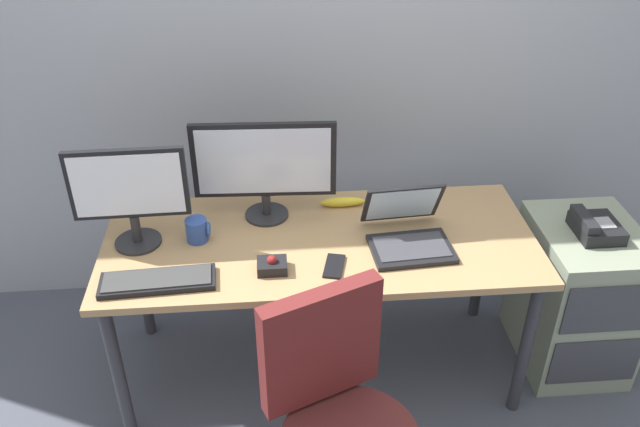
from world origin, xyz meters
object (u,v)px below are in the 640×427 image
(laptop, at_px, (408,232))
(trackball_mouse, at_px, (272,265))
(banana, at_px, (343,202))
(monitor_side, at_px, (129,191))
(file_cabinet, at_px, (576,295))
(coffee_mug, at_px, (197,230))
(keyboard, at_px, (158,281))
(cell_phone, at_px, (334,266))
(monitor_main, at_px, (264,165))
(desk_phone, at_px, (595,227))

(laptop, bearing_deg, trackball_mouse, -165.90)
(laptop, relative_size, banana, 1.82)
(monitor_side, bearing_deg, file_cabinet, -0.99)
(file_cabinet, distance_m, laptop, 0.89)
(coffee_mug, distance_m, banana, 0.63)
(keyboard, bearing_deg, coffee_mug, 64.60)
(file_cabinet, height_order, keyboard, keyboard)
(file_cabinet, distance_m, coffee_mug, 1.65)
(coffee_mug, height_order, cell_phone, coffee_mug)
(file_cabinet, xyz_separation_m, cell_phone, (-1.09, -0.19, 0.37))
(laptop, relative_size, coffee_mug, 3.65)
(keyboard, xyz_separation_m, banana, (0.72, 0.47, 0.01))
(monitor_main, relative_size, coffee_mug, 6.04)
(coffee_mug, bearing_deg, keyboard, -115.40)
(monitor_side, relative_size, trackball_mouse, 3.97)
(file_cabinet, height_order, desk_phone, desk_phone)
(monitor_side, xyz_separation_m, keyboard, (0.11, -0.26, -0.22))
(monitor_main, distance_m, keyboard, 0.62)
(trackball_mouse, height_order, cell_phone, trackball_mouse)
(monitor_main, bearing_deg, keyboard, -133.52)
(file_cabinet, distance_m, monitor_side, 1.93)
(desk_phone, relative_size, coffee_mug, 2.11)
(desk_phone, relative_size, cell_phone, 1.41)
(keyboard, bearing_deg, cell_phone, 3.98)
(monitor_main, relative_size, keyboard, 1.37)
(file_cabinet, height_order, laptop, laptop)
(trackball_mouse, xyz_separation_m, banana, (0.31, 0.42, -0.00))
(keyboard, distance_m, cell_phone, 0.64)
(monitor_main, distance_m, trackball_mouse, 0.43)
(keyboard, relative_size, coffee_mug, 4.40)
(monitor_side, bearing_deg, desk_phone, -1.51)
(monitor_main, height_order, monitor_side, monitor_main)
(monitor_side, xyz_separation_m, trackball_mouse, (0.52, -0.22, -0.21))
(trackball_mouse, xyz_separation_m, cell_phone, (0.23, -0.00, -0.02))
(monitor_side, bearing_deg, cell_phone, -16.21)
(monitor_side, distance_m, keyboard, 0.36)
(file_cabinet, bearing_deg, coffee_mug, 178.79)
(trackball_mouse, bearing_deg, cell_phone, -0.23)
(file_cabinet, height_order, banana, banana)
(monitor_side, xyz_separation_m, coffee_mug, (0.23, 0.00, -0.19))
(monitor_main, distance_m, monitor_side, 0.53)
(monitor_side, bearing_deg, coffee_mug, 0.51)
(file_cabinet, distance_m, trackball_mouse, 1.38)
(coffee_mug, bearing_deg, monitor_side, -179.49)
(file_cabinet, bearing_deg, desk_phone, -116.78)
(laptop, xyz_separation_m, trackball_mouse, (-0.53, -0.13, -0.03))
(monitor_side, height_order, trackball_mouse, monitor_side)
(desk_phone, xyz_separation_m, coffee_mug, (-1.59, 0.05, 0.04))
(desk_phone, bearing_deg, banana, 165.77)
(monitor_side, relative_size, keyboard, 1.05)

